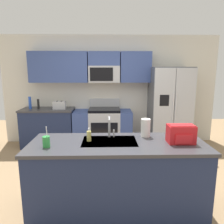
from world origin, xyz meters
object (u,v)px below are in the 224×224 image
at_px(toaster, 59,105).
at_px(paper_towel_roll, 146,128).
at_px(soap_dispenser, 89,136).
at_px(range_oven, 103,127).
at_px(sink_faucet, 110,125).
at_px(drink_cup_green, 46,142).
at_px(backpack, 181,134).
at_px(bottle_blue, 30,103).
at_px(pepper_mill, 38,104).
at_px(refrigerator, 169,108).

bearing_deg(toaster, paper_towel_roll, -52.43).
relative_size(toaster, soap_dispenser, 1.65).
bearing_deg(soap_dispenser, range_oven, 86.90).
height_order(sink_faucet, drink_cup_green, sink_faucet).
height_order(toaster, backpack, backpack).
relative_size(toaster, bottle_blue, 1.00).
distance_m(soap_dispenser, backpack, 1.13).
bearing_deg(pepper_mill, sink_faucet, -53.36).
relative_size(toaster, backpack, 0.88).
xyz_separation_m(toaster, backpack, (2.00, -2.37, 0.03)).
bearing_deg(paper_towel_roll, bottle_blue, 136.94).
relative_size(bottle_blue, backpack, 0.88).
bearing_deg(pepper_mill, backpack, -44.04).
relative_size(sink_faucet, soap_dispenser, 1.66).
distance_m(soap_dispenser, paper_towel_roll, 0.77).
xyz_separation_m(toaster, drink_cup_green, (0.39, -2.48, -0.02)).
bearing_deg(pepper_mill, paper_towel_roll, -45.50).
bearing_deg(bottle_blue, paper_towel_roll, -43.06).
distance_m(refrigerator, sink_faucet, 2.55).
distance_m(refrigerator, backpack, 2.41).
height_order(pepper_mill, paper_towel_roll, paper_towel_roll).
xyz_separation_m(range_oven, drink_cup_green, (-0.60, -2.53, 0.52)).
bearing_deg(pepper_mill, soap_dispenser, -59.58).
bearing_deg(toaster, soap_dispenser, -69.11).
xyz_separation_m(toaster, pepper_mill, (-0.50, 0.05, 0.02)).
bearing_deg(drink_cup_green, pepper_mill, 109.42).
height_order(sink_faucet, paper_towel_roll, sink_faucet).
height_order(refrigerator, pepper_mill, refrigerator).
distance_m(toaster, backpack, 3.10).
relative_size(sink_faucet, backpack, 0.88).
distance_m(paper_towel_roll, backpack, 0.47).
xyz_separation_m(drink_cup_green, soap_dispenser, (0.48, 0.20, 0.00)).
xyz_separation_m(range_oven, paper_towel_roll, (0.62, -2.15, 0.58)).
height_order(range_oven, bottle_blue, bottle_blue).
bearing_deg(bottle_blue, backpack, -41.98).
xyz_separation_m(refrigerator, pepper_mill, (-3.04, 0.07, 0.09)).
height_order(bottle_blue, backpack, bottle_blue).
bearing_deg(range_oven, paper_towel_roll, -73.97).
xyz_separation_m(toaster, sink_faucet, (1.13, -2.14, 0.08)).
distance_m(toaster, bottle_blue, 0.69).
height_order(range_oven, sink_faucet, sink_faucet).
bearing_deg(soap_dispenser, refrigerator, 53.42).
bearing_deg(pepper_mill, drink_cup_green, -70.58).
height_order(sink_faucet, backpack, sink_faucet).
bearing_deg(refrigerator, pepper_mill, 178.69).
distance_m(bottle_blue, backpack, 3.62).
relative_size(sink_faucet, drink_cup_green, 1.14).
xyz_separation_m(refrigerator, backpack, (-0.55, -2.35, 0.09)).
bearing_deg(bottle_blue, sink_faucet, -50.33).
relative_size(range_oven, soap_dispenser, 8.00).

